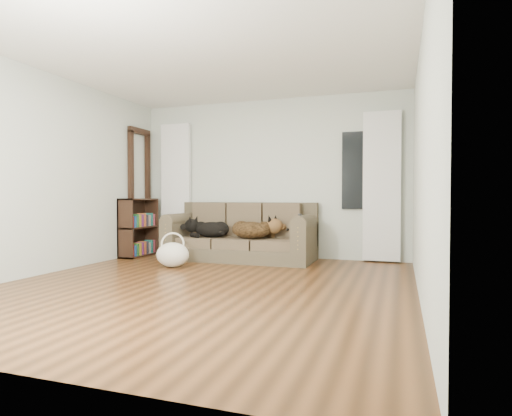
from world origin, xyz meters
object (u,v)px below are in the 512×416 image
(dog_shepherd, at_px, (254,229))
(tote_bag, at_px, (173,256))
(sofa, at_px, (240,231))
(dog_black_lab, at_px, (210,229))
(bookshelf, at_px, (139,226))

(dog_shepherd, xyz_separation_m, tote_bag, (-0.90, -0.90, -0.33))
(sofa, distance_m, dog_black_lab, 0.49)
(dog_black_lab, height_order, bookshelf, bookshelf)
(sofa, distance_m, tote_bag, 1.20)
(sofa, xyz_separation_m, dog_shepherd, (0.26, -0.07, 0.04))
(tote_bag, bearing_deg, dog_shepherd, 45.06)
(dog_shepherd, distance_m, tote_bag, 1.31)
(tote_bag, height_order, bookshelf, bookshelf)
(sofa, distance_m, bookshelf, 1.77)
(dog_black_lab, bearing_deg, tote_bag, -88.23)
(sofa, bearing_deg, bookshelf, -176.02)
(dog_shepherd, height_order, tote_bag, dog_shepherd)
(dog_shepherd, height_order, bookshelf, bookshelf)
(bookshelf, bearing_deg, dog_black_lab, 7.74)
(dog_black_lab, bearing_deg, bookshelf, -166.41)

